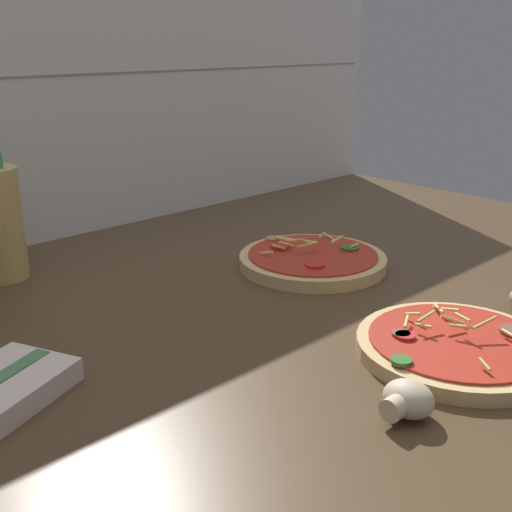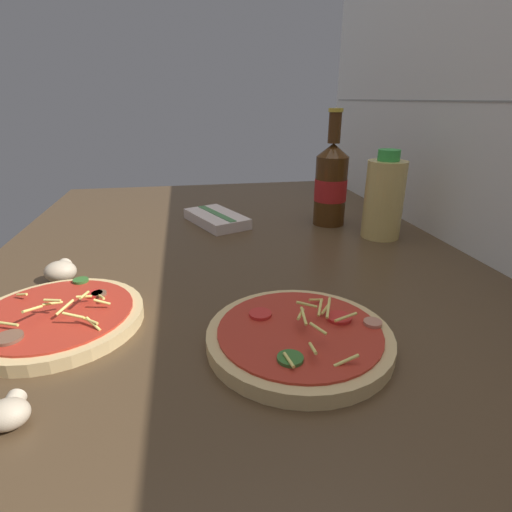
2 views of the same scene
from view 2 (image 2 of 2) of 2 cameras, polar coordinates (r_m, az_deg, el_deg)
The scene contains 8 objects.
counter_slab at distance 66.14cm, azimuth -2.46°, elevation -4.64°, with size 160.00×90.00×2.50cm.
pizza_near at distance 59.39cm, azimuth -26.52°, elevation -7.94°, with size 22.09×22.09×4.35cm.
pizza_far at distance 49.57cm, azimuth 6.20°, elevation -11.42°, with size 22.47×22.47×4.96cm.
beer_bottle at distance 95.21cm, azimuth 10.65°, elevation 10.16°, with size 7.43×7.43×26.00cm.
oil_bottle at distance 88.69cm, azimuth 17.80°, elevation 7.87°, with size 8.08×8.08×18.41cm.
mushroom_left at distance 72.53cm, azimuth -26.11°, elevation -1.93°, with size 5.22×4.98×3.48cm.
mushroom_right at distance 45.04cm, azimuth -31.89°, elevation -18.48°, with size 4.08×3.89×2.72cm.
dish_towel at distance 96.17cm, azimuth -5.67°, elevation 5.35°, with size 19.49×15.28×2.56cm.
Camera 2 is at (58.85, -7.50, 30.49)cm, focal length 28.00 mm.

